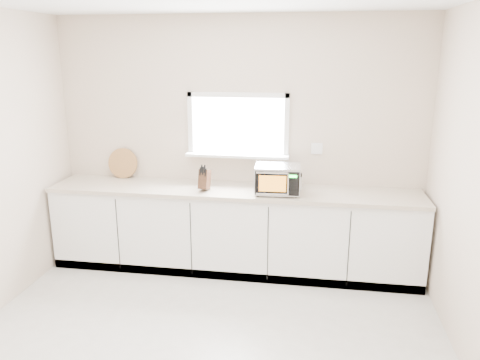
# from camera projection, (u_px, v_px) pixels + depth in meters

# --- Properties ---
(back_wall) EXTENTS (4.00, 0.17, 2.70)m
(back_wall) POSITION_uv_depth(u_px,v_px,m) (238.00, 142.00, 5.10)
(back_wall) COLOR beige
(back_wall) RESTS_ON ground
(cabinets) EXTENTS (3.92, 0.60, 0.88)m
(cabinets) POSITION_uv_depth(u_px,v_px,m) (234.00, 231.00, 5.06)
(cabinets) COLOR white
(cabinets) RESTS_ON ground
(countertop) EXTENTS (3.92, 0.64, 0.04)m
(countertop) POSITION_uv_depth(u_px,v_px,m) (234.00, 191.00, 4.93)
(countertop) COLOR #BDAD9C
(countertop) RESTS_ON cabinets
(microwave) EXTENTS (0.47, 0.39, 0.29)m
(microwave) POSITION_uv_depth(u_px,v_px,m) (278.00, 179.00, 4.74)
(microwave) COLOR black
(microwave) RESTS_ON countertop
(knife_block) EXTENTS (0.11, 0.20, 0.28)m
(knife_block) POSITION_uv_depth(u_px,v_px,m) (205.00, 179.00, 4.85)
(knife_block) COLOR #432717
(knife_block) RESTS_ON countertop
(cutting_board) EXTENTS (0.34, 0.08, 0.34)m
(cutting_board) POSITION_uv_depth(u_px,v_px,m) (123.00, 163.00, 5.32)
(cutting_board) COLOR #AC7142
(cutting_board) RESTS_ON countertop
(coffee_grinder) EXTENTS (0.11, 0.11, 0.19)m
(coffee_grinder) POSITION_uv_depth(u_px,v_px,m) (297.00, 182.00, 4.84)
(coffee_grinder) COLOR silver
(coffee_grinder) RESTS_ON countertop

